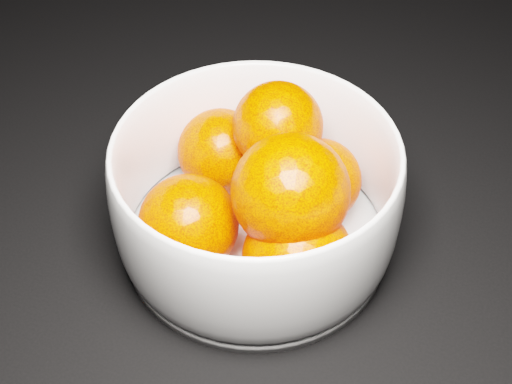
% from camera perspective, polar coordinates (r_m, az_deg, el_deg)
% --- Properties ---
extents(bowl, '(0.21, 0.21, 0.10)m').
position_cam_1_polar(bowl, '(0.52, 0.00, -0.40)').
color(bowl, white).
rests_on(bowl, ground).
extents(orange_pile, '(0.17, 0.16, 0.12)m').
position_cam_1_polar(orange_pile, '(0.51, 0.76, -0.11)').
color(orange_pile, '#F43700').
rests_on(orange_pile, bowl).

